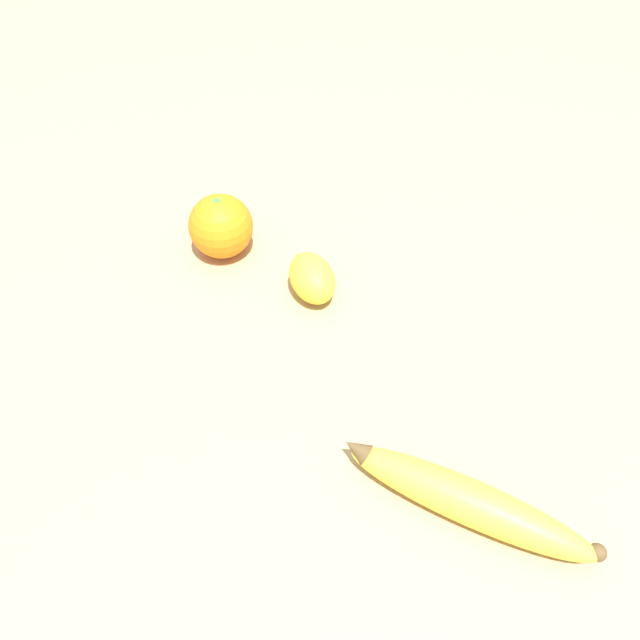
# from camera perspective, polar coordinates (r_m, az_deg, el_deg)

# --- Properties ---
(ground_plane) EXTENTS (3.00, 3.00, 0.00)m
(ground_plane) POSITION_cam_1_polar(r_m,az_deg,el_deg) (0.58, 1.67, -14.08)
(ground_plane) COLOR tan
(banana) EXTENTS (0.06, 0.23, 0.04)m
(banana) POSITION_cam_1_polar(r_m,az_deg,el_deg) (0.56, 13.20, -15.75)
(banana) COLOR yellow
(banana) RESTS_ON ground_plane
(orange) EXTENTS (0.08, 0.08, 0.08)m
(orange) POSITION_cam_1_polar(r_m,az_deg,el_deg) (0.74, -9.05, 8.47)
(orange) COLOR orange
(orange) RESTS_ON ground_plane
(lemon) EXTENTS (0.08, 0.08, 0.05)m
(lemon) POSITION_cam_1_polar(r_m,az_deg,el_deg) (0.69, -0.75, 3.89)
(lemon) COLOR yellow
(lemon) RESTS_ON ground_plane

